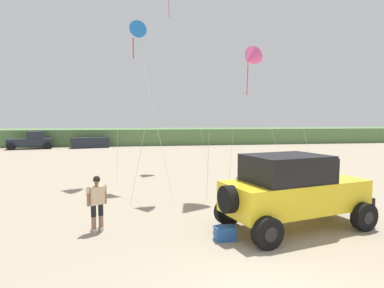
{
  "coord_description": "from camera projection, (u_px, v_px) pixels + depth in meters",
  "views": [
    {
      "loc": [
        -2.45,
        -4.96,
        3.32
      ],
      "look_at": [
        -0.72,
        5.39,
        2.52
      ],
      "focal_mm": 30.11,
      "sensor_mm": 36.0,
      "label": 1
    }
  ],
  "objects": [
    {
      "name": "dune_ridge",
      "position": [
        198.0,
        136.0,
        45.45
      ],
      "size": [
        90.0,
        8.42,
        2.04
      ],
      "primitive_type": "cube",
      "color": "#567A47",
      "rests_on": "ground_plane"
    },
    {
      "name": "jeep",
      "position": [
        293.0,
        189.0,
        9.79
      ],
      "size": [
        5.02,
        3.32,
        2.26
      ],
      "color": "yellow",
      "rests_on": "ground_plane"
    },
    {
      "name": "person_watching",
      "position": [
        97.0,
        200.0,
        9.5
      ],
      "size": [
        0.57,
        0.43,
        1.67
      ],
      "color": "#8C664C",
      "rests_on": "ground_plane"
    },
    {
      "name": "cooler_box",
      "position": [
        225.0,
        233.0,
        8.86
      ],
      "size": [
        0.56,
        0.37,
        0.38
      ],
      "primitive_type": "cube",
      "rotation": [
        0.0,
        0.0,
        0.01
      ],
      "color": "#23519E",
      "rests_on": "ground_plane"
    },
    {
      "name": "distant_pickup",
      "position": [
        31.0,
        140.0,
        36.35
      ],
      "size": [
        4.89,
        3.21,
        1.98
      ],
      "color": "#1E232D",
      "rests_on": "ground_plane"
    },
    {
      "name": "distant_sedan",
      "position": [
        90.0,
        143.0,
        37.71
      ],
      "size": [
        4.49,
        2.66,
        1.2
      ],
      "primitive_type": "cube",
      "rotation": [
        0.0,
        0.0,
        0.24
      ],
      "color": "#1E232D",
      "rests_on": "ground_plane"
    },
    {
      "name": "kite_orange_streamer",
      "position": [
        136.0,
        32.0,
        15.82
      ],
      "size": [
        1.99,
        5.09,
        8.14
      ],
      "color": "blue",
      "rests_on": "ground_plane"
    },
    {
      "name": "kite_yellow_diamond",
      "position": [
        250.0,
        59.0,
        19.4
      ],
      "size": [
        1.81,
        4.29,
        7.82
      ],
      "color": "#E04C93",
      "rests_on": "ground_plane"
    }
  ]
}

